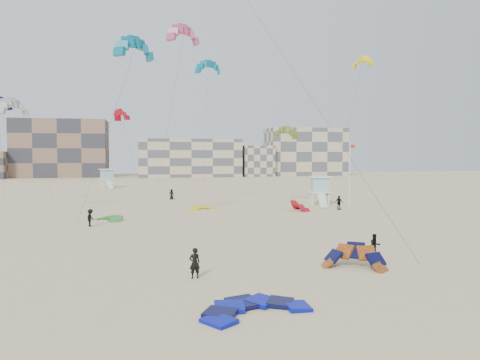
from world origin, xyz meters
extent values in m
plane|color=tan|center=(0.00, 0.00, 0.00)|extent=(320.00, 320.00, 0.00)
imported|color=black|center=(-0.36, 3.64, 0.86)|extent=(0.70, 0.53, 1.71)
imported|color=black|center=(11.99, 6.76, 0.78)|extent=(0.79, 0.64, 1.56)
imported|color=black|center=(-8.36, 24.49, 0.84)|extent=(0.92, 1.22, 1.68)
imported|color=black|center=(20.52, 32.89, 0.90)|extent=(0.96, 1.11, 1.80)
imported|color=black|center=(0.57, 50.82, 0.79)|extent=(0.88, 0.68, 1.59)
imported|color=black|center=(27.38, 53.97, 0.93)|extent=(0.58, 1.73, 1.86)
cylinder|color=#3F3F3F|center=(-6.48, 22.38, 8.98)|extent=(4.87, 4.85, 15.96)
cylinder|color=#3F3F3F|center=(8.34, 14.37, 13.96)|extent=(6.04, 27.88, 25.95)
cylinder|color=#3F3F3F|center=(-14.76, 31.30, 6.56)|extent=(6.38, 8.24, 11.14)
cylinder|color=#3F3F3F|center=(-0.13, 41.91, 11.42)|extent=(3.46, 8.06, 20.85)
cylinder|color=#3F3F3F|center=(19.10, 33.08, 5.34)|extent=(7.83, 11.39, 8.69)
cylinder|color=#3F3F3F|center=(28.76, 49.57, 10.99)|extent=(1.16, 8.58, 19.98)
cylinder|color=#3F3F3F|center=(-22.17, 45.51, 7.39)|extent=(1.10, 2.13, 12.78)
cylinder|color=#3F3F3F|center=(6.53, 56.18, 11.47)|extent=(1.94, 7.20, 20.94)
cylinder|color=#3F3F3F|center=(-5.72, 57.75, 7.15)|extent=(2.98, 0.50, 12.30)
cube|color=white|center=(20.15, 38.66, 1.80)|extent=(3.20, 3.20, 0.13)
cube|color=#92BEC8|center=(20.15, 38.66, 2.83)|extent=(2.63, 2.63, 1.92)
cube|color=white|center=(20.15, 38.66, 3.87)|extent=(3.32, 3.32, 0.15)
cube|color=white|center=(20.15, 36.06, 0.87)|extent=(1.52, 2.87, 1.59)
cube|color=white|center=(-11.46, 78.95, 1.83)|extent=(3.43, 3.43, 0.14)
cube|color=#92BEC8|center=(-11.46, 78.95, 2.87)|extent=(2.81, 2.81, 1.95)
cube|color=white|center=(-11.46, 78.95, 3.93)|extent=(3.55, 3.55, 0.16)
cube|color=white|center=(-11.46, 76.32, 0.88)|extent=(1.76, 2.94, 1.62)
cylinder|color=white|center=(22.62, 34.48, 4.26)|extent=(0.11, 0.11, 8.53)
cube|color=red|center=(22.94, 34.48, 7.99)|extent=(0.64, 0.02, 0.43)
cube|color=#81624E|center=(-30.00, 134.00, 9.00)|extent=(28.00, 14.00, 18.00)
cube|color=#C5B390|center=(10.00, 130.00, 6.00)|extent=(32.00, 16.00, 12.00)
cube|color=#C5B390|center=(50.00, 132.00, 8.00)|extent=(26.00, 14.00, 16.00)
cube|color=#C5B390|center=(32.00, 128.00, 5.00)|extent=(10.00, 10.00, 10.00)
camera|label=1|loc=(-2.77, -21.90, 6.79)|focal=35.00mm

